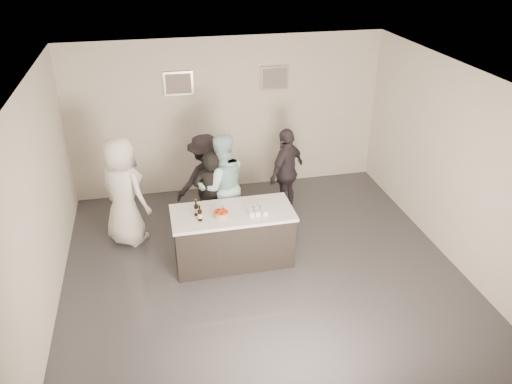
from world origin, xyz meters
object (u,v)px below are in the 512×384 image
Objects in this scene: person_main_blue at (222,186)px; person_main_black at (211,197)px; bar_counter at (233,236)px; beer_bottle_a at (196,207)px; person_guest_back at (206,179)px; cake at (221,214)px; person_guest_right at (287,171)px; person_guest_left at (123,191)px; beer_bottle_b at (200,213)px.

person_main_black is at bearing 26.30° from person_main_blue.
bar_counter is 1.02× the size of person_main_blue.
person_guest_back is (0.31, 1.30, -0.20)m from beer_bottle_a.
beer_bottle_a is (-0.35, 0.12, 0.09)m from cake.
person_guest_right is at bearing -167.79° from person_main_blue.
person_guest_left reaches higher than person_guest_back.
beer_bottle_a is at bearing 49.80° from person_main_blue.
person_guest_back is at bearing -40.78° from person_guest_right.
beer_bottle_b is 0.16× the size of person_main_black.
person_main_blue is at bearing 96.51° from person_guest_back.
beer_bottle_b is at bearing -0.79° from person_guest_right.
person_guest_right reaches higher than cake.
person_guest_left is (-1.08, 0.94, -0.10)m from beer_bottle_a.
beer_bottle_b is 2.30m from person_guest_right.
beer_bottle_b is 1.51m from person_guest_back.
person_main_blue is at bearing 64.67° from beer_bottle_b.
person_main_blue reaches higher than bar_counter.
bar_counter is 1.85m from person_guest_right.
person_guest_back is at bearing 76.82° from beer_bottle_a.
beer_bottle_b is 1.58m from person_guest_left.
cake is 0.97m from person_main_blue.
person_guest_right is at bearing 40.62° from beer_bottle_b.
person_guest_right is (1.74, 1.49, -0.21)m from beer_bottle_b.
person_guest_back is (1.39, 0.36, -0.11)m from person_guest_left.
person_guest_back reaches higher than person_main_black.
person_main_blue is (-0.03, 0.85, 0.46)m from bar_counter.
cake is at bearing 71.96° from person_main_blue.
person_main_black reaches higher than bar_counter.
person_main_black is 0.26m from person_main_blue.
cake is 0.39m from beer_bottle_a.
person_main_black is at bearing 65.73° from beer_bottle_a.
person_main_blue is (0.48, 1.00, -0.12)m from beer_bottle_b.
cake is at bearing -171.85° from person_guest_left.
person_guest_right is at bearing 163.53° from person_guest_back.
person_guest_back is (-0.05, 1.42, -0.11)m from cake.
beer_bottle_a is at bearing 72.64° from person_main_black.
person_guest_left reaches higher than cake.
person_main_black is 0.61m from person_guest_back.
person_guest_back is at bearing 91.99° from cake.
person_main_black is at bearing 92.77° from cake.
beer_bottle_a is 0.80m from person_main_black.
cake is 0.12× the size of person_guest_left.
person_guest_back is (-0.01, 0.61, 0.02)m from person_main_black.
beer_bottle_a is 1.44m from person_guest_left.
person_main_black is 0.98× the size of person_guest_right.
person_main_blue is 1.11× the size of person_guest_back.
person_guest_left is (-1.44, 1.06, -0.00)m from cake.
person_main_black is 0.86× the size of person_guest_left.
beer_bottle_b is at bearing 78.98° from person_main_black.
bar_counter is at bearing 114.52° from person_main_black.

